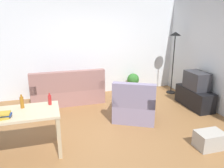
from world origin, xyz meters
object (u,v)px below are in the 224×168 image
at_px(desk, 22,118).
at_px(potted_plant, 133,81).
at_px(bottle_amber, 22,102).
at_px(book_stack, 2,115).
at_px(tv_stand, 195,98).
at_px(tv, 197,80).
at_px(armchair, 135,106).
at_px(bottle_red, 50,100).
at_px(storage_box, 210,140).
at_px(torchiere_lamp, 174,46).
at_px(couch, 68,91).

distance_m(desk, potted_plant, 3.86).
height_order(bottle_amber, book_stack, bottle_amber).
bearing_deg(desk, potted_plant, 40.50).
distance_m(tv_stand, tv, 0.46).
xyz_separation_m(potted_plant, bottle_amber, (-2.93, -2.31, 0.53)).
height_order(tv_stand, potted_plant, potted_plant).
xyz_separation_m(armchair, book_stack, (-2.52, -0.87, 0.49)).
distance_m(bottle_red, book_stack, 0.79).
bearing_deg(bottle_red, potted_plant, 42.73).
xyz_separation_m(armchair, storage_box, (0.83, -1.45, -0.17)).
relative_size(tv, torchiere_lamp, 0.33).
bearing_deg(desk, bottle_red, 22.37).
xyz_separation_m(tv_stand, potted_plant, (-1.06, 1.56, 0.09)).
bearing_deg(desk, book_stack, -144.67).
xyz_separation_m(tv, potted_plant, (-1.07, 1.56, -0.37)).
bearing_deg(bottle_red, bottle_amber, -177.43).
xyz_separation_m(desk, bottle_amber, (0.02, 0.17, 0.21)).
xyz_separation_m(tv_stand, desk, (-4.01, -0.92, 0.41)).
height_order(storage_box, bottle_amber, bottle_amber).
xyz_separation_m(potted_plant, armchair, (-0.67, -1.78, -0.01)).
height_order(potted_plant, bottle_red, bottle_red).
bearing_deg(tv, desk, 102.92).
height_order(torchiere_lamp, bottle_amber, torchiere_lamp).
xyz_separation_m(bottle_amber, bottle_red, (0.45, 0.02, -0.01)).
bearing_deg(storage_box, torchiere_lamp, 72.11).
bearing_deg(desk, storage_box, -13.30).
bearing_deg(storage_box, couch, 126.37).
distance_m(desk, bottle_amber, 0.27).
bearing_deg(couch, potted_plant, -171.10).
xyz_separation_m(couch, torchiere_lamp, (3.06, -0.13, 1.11)).
bearing_deg(book_stack, armchair, 18.98).
height_order(couch, book_stack, couch).
xyz_separation_m(desk, potted_plant, (2.95, 2.48, -0.32)).
relative_size(bottle_red, book_stack, 0.78).
bearing_deg(armchair, storage_box, 147.68).
bearing_deg(storage_box, book_stack, 170.04).
xyz_separation_m(desk, bottle_red, (0.46, 0.19, 0.20)).
relative_size(torchiere_lamp, bottle_red, 8.50).
relative_size(tv_stand, potted_plant, 1.93).
distance_m(armchair, book_stack, 2.71).
distance_m(bottle_amber, bottle_red, 0.45).
bearing_deg(couch, tv_stand, 157.81).
bearing_deg(couch, bottle_amber, 64.96).
xyz_separation_m(desk, book_stack, (-0.24, -0.17, 0.16)).
bearing_deg(bottle_amber, torchiere_lamp, 25.16).
height_order(bottle_red, book_stack, bottle_red).
relative_size(tv_stand, bottle_red, 5.17).
bearing_deg(couch, torchiere_lamp, 177.66).
bearing_deg(couch, armchair, 131.99).
distance_m(desk, bottle_red, 0.54).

